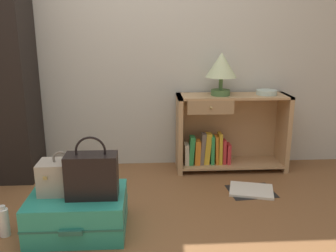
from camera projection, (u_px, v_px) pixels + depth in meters
ground_plane at (116, 250)px, 2.17m from camera, size 9.00×9.00×0.00m
back_wall at (124, 27)px, 3.28m from camera, size 6.40×0.10×2.60m
bookshelf at (226, 134)px, 3.37m from camera, size 1.01×0.33×0.71m
table_lamp at (221, 67)px, 3.18m from camera, size 0.27×0.27×0.38m
bowl at (267, 92)px, 3.27m from camera, size 0.18×0.18×0.04m
suitcase_large at (78, 212)px, 2.36m from camera, size 0.62×0.50×0.26m
train_case at (62, 177)px, 2.33m from camera, size 0.29×0.20×0.28m
handbag at (92, 175)px, 2.25m from camera, size 0.32×0.16×0.40m
bottle at (4, 222)px, 2.30m from camera, size 0.07×0.07×0.21m
open_book_on_floor at (251, 190)px, 2.95m from camera, size 0.40×0.35×0.02m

